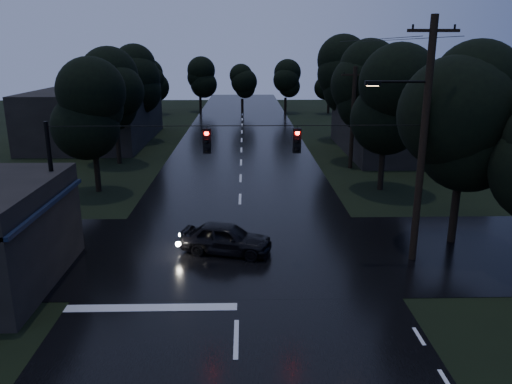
{
  "coord_description": "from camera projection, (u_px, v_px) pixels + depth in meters",
  "views": [
    {
      "loc": [
        0.31,
        -8.7,
        8.76
      ],
      "look_at": [
        0.8,
        12.77,
        2.55
      ],
      "focal_mm": 35.0,
      "sensor_mm": 36.0,
      "label": 1
    }
  ],
  "objects": [
    {
      "name": "car",
      "position": [
        226.0,
        238.0,
        22.0
      ],
      "size": [
        4.33,
        2.61,
        1.38
      ],
      "primitive_type": "imported",
      "rotation": [
        0.0,
        0.0,
        1.31
      ],
      "color": "black",
      "rests_on": "ground"
    },
    {
      "name": "tree_left_c",
      "position": [
        134.0,
        78.0,
        47.31
      ],
      "size": [
        4.48,
        4.48,
        9.44
      ],
      "color": "black",
      "rests_on": "ground"
    },
    {
      "name": "tree_left_a",
      "position": [
        91.0,
        108.0,
        30.25
      ],
      "size": [
        3.92,
        3.92,
        8.26
      ],
      "color": "black",
      "rests_on": "ground"
    },
    {
      "name": "span_signals",
      "position": [
        251.0,
        140.0,
        19.89
      ],
      "size": [
        15.0,
        0.37,
        1.12
      ],
      "color": "black",
      "rests_on": "ground"
    },
    {
      "name": "tree_corner_near",
      "position": [
        466.0,
        114.0,
        21.82
      ],
      "size": [
        4.48,
        4.48,
        9.44
      ],
      "color": "black",
      "rests_on": "ground"
    },
    {
      "name": "utility_pole_main",
      "position": [
        421.0,
        139.0,
        20.05
      ],
      "size": [
        3.5,
        0.3,
        10.0
      ],
      "color": "black",
      "rests_on": "ground"
    },
    {
      "name": "building_far_right",
      "position": [
        403.0,
        127.0,
        43.13
      ],
      "size": [
        10.0,
        14.0,
        4.4
      ],
      "primitive_type": "cube",
      "color": "black",
      "rests_on": "ground"
    },
    {
      "name": "cross_street",
      "position": [
        239.0,
        252.0,
        22.31
      ],
      "size": [
        60.0,
        9.0,
        0.02
      ],
      "primitive_type": "cube",
      "color": "black",
      "rests_on": "ground"
    },
    {
      "name": "utility_pole_far",
      "position": [
        353.0,
        117.0,
        36.78
      ],
      "size": [
        2.0,
        0.3,
        7.5
      ],
      "color": "black",
      "rests_on": "ground"
    },
    {
      "name": "main_road",
      "position": [
        241.0,
        163.0,
        39.59
      ],
      "size": [
        12.0,
        120.0,
        0.02
      ],
      "primitive_type": "cube",
      "color": "black",
      "rests_on": "ground"
    },
    {
      "name": "tree_right_b",
      "position": [
        366.0,
        86.0,
        38.14
      ],
      "size": [
        4.48,
        4.48,
        9.44
      ],
      "color": "black",
      "rests_on": "ground"
    },
    {
      "name": "anchor_pole_left",
      "position": [
        54.0,
        195.0,
        20.35
      ],
      "size": [
        0.18,
        0.18,
        6.0
      ],
      "primitive_type": "cylinder",
      "color": "black",
      "rests_on": "ground"
    },
    {
      "name": "building_far_left",
      "position": [
        97.0,
        115.0,
        48.19
      ],
      "size": [
        10.0,
        16.0,
        5.0
      ],
      "primitive_type": "cube",
      "color": "black",
      "rests_on": "ground"
    },
    {
      "name": "tree_right_c",
      "position": [
        348.0,
        74.0,
        47.65
      ],
      "size": [
        4.76,
        4.76,
        10.03
      ],
      "color": "black",
      "rests_on": "ground"
    },
    {
      "name": "tree_left_b",
      "position": [
        114.0,
        91.0,
        37.82
      ],
      "size": [
        4.2,
        4.2,
        8.85
      ],
      "color": "black",
      "rests_on": "ground"
    },
    {
      "name": "tree_right_a",
      "position": [
        386.0,
        101.0,
        30.55
      ],
      "size": [
        4.2,
        4.2,
        8.85
      ],
      "color": "black",
      "rests_on": "ground"
    }
  ]
}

